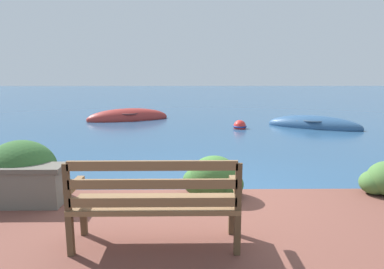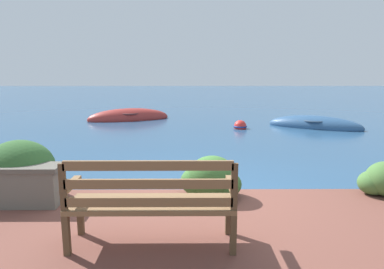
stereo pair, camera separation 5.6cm
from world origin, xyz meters
TOP-DOWN VIEW (x-y plane):
  - ground_plane at (0.00, 0.00)m, footprint 80.00×80.00m
  - park_bench at (-0.49, -1.66)m, footprint 1.65×0.48m
  - hedge_clump_far_left at (-2.46, -0.28)m, footprint 1.18×0.85m
  - hedge_clump_left at (0.19, -0.27)m, footprint 0.85×0.61m
  - rowboat_nearest at (4.24, 6.89)m, footprint 3.22×2.34m
  - rowboat_mid at (-2.57, 8.87)m, footprint 3.40×2.09m
  - mooring_buoy at (1.62, 6.70)m, footprint 0.47×0.47m

SIDE VIEW (x-z plane):
  - ground_plane at x=0.00m, z-range 0.00..0.00m
  - rowboat_nearest at x=4.24m, z-range -0.31..0.43m
  - rowboat_mid at x=-2.57m, z-range -0.34..0.47m
  - mooring_buoy at x=1.62m, z-range -0.14..0.29m
  - hedge_clump_left at x=0.19m, z-range 0.18..0.76m
  - hedge_clump_far_left at x=-2.46m, z-range 0.17..0.97m
  - park_bench at x=-0.49m, z-range 0.24..1.17m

